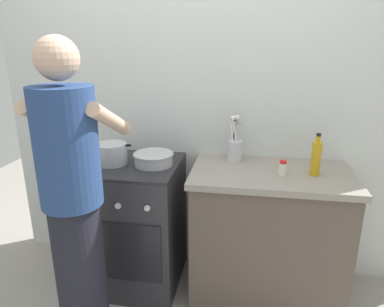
{
  "coord_description": "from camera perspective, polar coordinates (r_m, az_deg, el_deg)",
  "views": [
    {
      "loc": [
        0.39,
        -1.93,
        1.66
      ],
      "look_at": [
        0.05,
        0.12,
        1.0
      ],
      "focal_mm": 32.34,
      "sensor_mm": 36.0,
      "label": 1
    }
  ],
  "objects": [
    {
      "name": "ground",
      "position": [
        2.57,
        -1.66,
        -22.55
      ],
      "size": [
        6.0,
        6.0,
        0.0
      ],
      "primitive_type": "plane",
      "color": "gray"
    },
    {
      "name": "back_wall",
      "position": [
        2.47,
        4.94,
        8.02
      ],
      "size": [
        3.2,
        0.1,
        2.5
      ],
      "color": "silver",
      "rests_on": "ground"
    },
    {
      "name": "countertop",
      "position": [
        2.41,
        12.26,
        -12.91
      ],
      "size": [
        1.0,
        0.6,
        0.9
      ],
      "color": "brown",
      "rests_on": "ground"
    },
    {
      "name": "stove_range",
      "position": [
        2.51,
        -9.11,
        -11.39
      ],
      "size": [
        0.6,
        0.62,
        0.9
      ],
      "color": "#2D2D33",
      "rests_on": "ground"
    },
    {
      "name": "pot",
      "position": [
        2.34,
        -13.16,
        -0.03
      ],
      "size": [
        0.28,
        0.21,
        0.14
      ],
      "color": "#B2B2B7",
      "rests_on": "stove_range"
    },
    {
      "name": "mixing_bowl",
      "position": [
        2.27,
        -6.37,
        -0.78
      ],
      "size": [
        0.27,
        0.27,
        0.08
      ],
      "color": "#B7B7BC",
      "rests_on": "stove_range"
    },
    {
      "name": "utensil_crock",
      "position": [
        2.35,
        7.06,
        1.16
      ],
      "size": [
        0.1,
        0.1,
        0.32
      ],
      "color": "silver",
      "rests_on": "countertop"
    },
    {
      "name": "spice_bottle",
      "position": [
        2.16,
        14.73,
        -2.31
      ],
      "size": [
        0.04,
        0.04,
        0.09
      ],
      "color": "silver",
      "rests_on": "countertop"
    },
    {
      "name": "oil_bottle",
      "position": [
        2.19,
        19.78,
        -0.65
      ],
      "size": [
        0.06,
        0.06,
        0.26
      ],
      "color": "gold",
      "rests_on": "countertop"
    },
    {
      "name": "person",
      "position": [
        1.86,
        -18.81,
        -8.83
      ],
      "size": [
        0.41,
        0.5,
        1.7
      ],
      "color": "black",
      "rests_on": "ground"
    }
  ]
}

